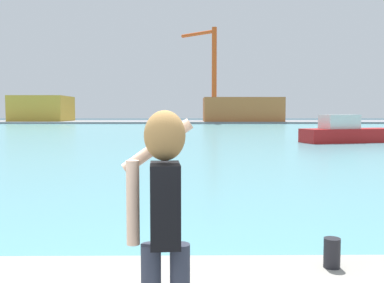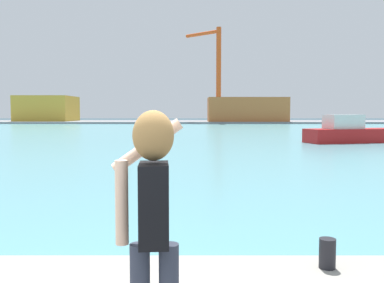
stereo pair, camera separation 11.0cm
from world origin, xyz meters
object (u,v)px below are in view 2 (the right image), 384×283
object	(u,v)px
person_photographer	(152,209)
warehouse_left	(47,109)
port_crane	(215,67)
warehouse_right	(247,110)
harbor_bollard	(327,253)
boat_moored	(351,133)

from	to	relation	value
person_photographer	warehouse_left	bearing A→B (deg)	15.07
warehouse_left	port_crane	world-z (taller)	port_crane
person_photographer	warehouse_left	world-z (taller)	warehouse_left
warehouse_right	port_crane	xyz separation A→B (m)	(-6.86, -3.16, 8.60)
harbor_bollard	port_crane	world-z (taller)	port_crane
person_photographer	warehouse_right	size ratio (longest dim) A/B	0.11
harbor_bollard	warehouse_right	world-z (taller)	warehouse_right
warehouse_left	warehouse_right	distance (m)	44.19
harbor_bollard	warehouse_right	bearing A→B (deg)	83.27
person_photographer	harbor_bollard	distance (m)	2.64
boat_moored	warehouse_right	bearing A→B (deg)	75.93
boat_moored	port_crane	size ratio (longest dim) A/B	0.42
person_photographer	harbor_bollard	size ratio (longest dim) A/B	5.26
port_crane	warehouse_left	bearing A→B (deg)	168.24
harbor_bollard	warehouse_right	size ratio (longest dim) A/B	0.02
warehouse_left	warehouse_right	size ratio (longest dim) A/B	0.71
warehouse_right	port_crane	distance (m)	11.45
harbor_bollard	warehouse_left	world-z (taller)	warehouse_left
person_photographer	warehouse_right	bearing A→B (deg)	-11.76
warehouse_right	harbor_bollard	bearing A→B (deg)	-96.73
warehouse_left	port_crane	xyz separation A→B (m)	(37.09, -7.72, 8.37)
harbor_bollard	warehouse_left	size ratio (longest dim) A/B	0.03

